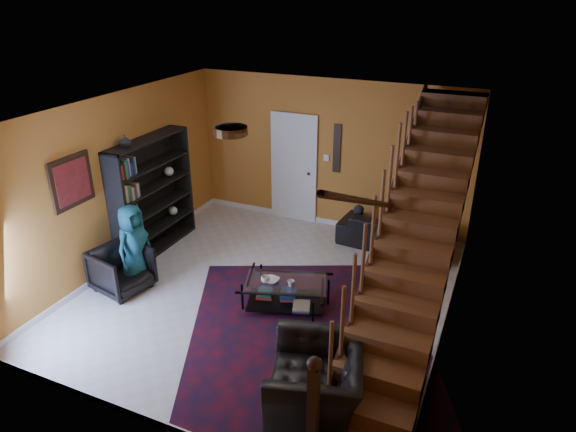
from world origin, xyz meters
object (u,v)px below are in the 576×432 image
at_px(armchair_right, 315,381).
at_px(coffee_table, 286,293).
at_px(sofa, 395,233).
at_px(armchair_left, 122,270).
at_px(bookshelf, 153,198).

xyz_separation_m(armchair_right, coffee_table, (-1.08, 1.62, -0.12)).
relative_size(sofa, armchair_left, 2.53).
height_order(armchair_left, armchair_right, armchair_right).
height_order(armchair_left, coffee_table, armchair_left).
bearing_deg(armchair_right, armchair_left, -122.66).
bearing_deg(sofa, armchair_right, 95.49).
distance_m(bookshelf, coffee_table, 3.02).
distance_m(bookshelf, sofa, 4.24).
bearing_deg(armchair_right, coffee_table, -162.38).
height_order(bookshelf, sofa, bookshelf).
bearing_deg(sofa, armchair_left, 45.61).
bearing_deg(coffee_table, armchair_right, -56.33).
xyz_separation_m(bookshelf, armchair_right, (3.90, -2.40, -0.59)).
distance_m(sofa, coffee_table, 2.68).
bearing_deg(armchair_left, armchair_right, -94.59).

